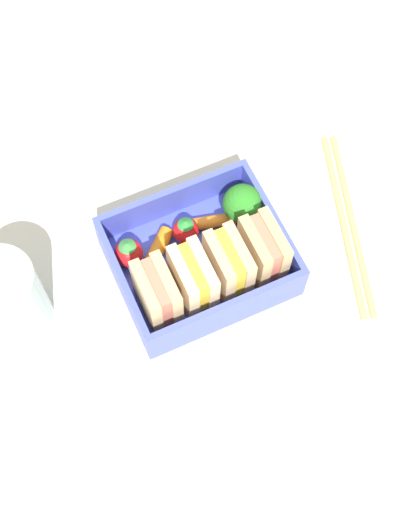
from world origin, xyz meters
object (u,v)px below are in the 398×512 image
sandwich_center_right (157,294)px  strawberry_far_left (189,229)px  broccoli_floret (242,204)px  carrot_stick_left (210,222)px  sandwich_left (263,250)px  drinking_glass (8,298)px  sandwich_center_left (228,264)px  sandwich_center (193,279)px  chopstick_pair (348,222)px  carrot_stick_far_left (159,246)px  strawberry_left (128,252)px

sandwich_center_right → strawberry_far_left: (-5.69, -5.70, -1.72)cm
sandwich_center_right → broccoli_floret: (-11.13, -5.33, -0.26)cm
sandwich_center_right → carrot_stick_left: size_ratio=1.25×
strawberry_far_left → sandwich_left: bearing=131.0°
sandwich_left → drinking_glass: 23.47cm
sandwich_center_left → sandwich_center: same height
sandwich_center_right → chopstick_pair: size_ratio=0.31×
chopstick_pair → sandwich_left: bearing=5.0°
sandwich_center_right → sandwich_center_left: bearing=180.0°
sandwich_left → carrot_stick_left: sandwich_left is taller
sandwich_center_left → broccoli_floret: 6.69cm
carrot_stick_left → drinking_glass: size_ratio=0.54×
sandwich_center_right → carrot_stick_far_left: (-2.41, -5.50, -2.42)cm
strawberry_far_left → strawberry_left: bearing=-0.1°
chopstick_pair → carrot_stick_far_left: bearing=-13.8°
carrot_stick_left → strawberry_far_left: 2.45cm
drinking_glass → sandwich_center: bearing=162.5°
carrot_stick_far_left → sandwich_center_left: bearing=130.4°
sandwich_center → strawberry_left: sandwich_center is taller
carrot_stick_far_left → chopstick_pair: 19.28cm
sandwich_center_left → drinking_glass: drinking_glass is taller
broccoli_floret → carrot_stick_far_left: bearing=-1.1°
broccoli_floret → drinking_glass: (23.43, 0.35, 0.52)cm
carrot_stick_left → carrot_stick_far_left: carrot_stick_far_left is taller
broccoli_floret → chopstick_pair: size_ratio=0.24×
carrot_stick_far_left → drinking_glass: bearing=2.0°
sandwich_center → chopstick_pair: 18.00cm
sandwich_center_left → carrot_stick_left: bearing=-98.7°
sandwich_left → chopstick_pair: 11.20cm
sandwich_center → sandwich_left: bearing=180.0°
strawberry_left → chopstick_pair: size_ratio=0.17×
chopstick_pair → strawberry_left: bearing=-12.5°
carrot_stick_far_left → strawberry_left: strawberry_left is taller
chopstick_pair → broccoli_floret: bearing=-24.0°
sandwich_center_left → sandwich_center: size_ratio=1.00×
sandwich_center_right → sandwich_left: bearing=180.0°
chopstick_pair → drinking_glass: drinking_glass is taller
carrot_stick_left → drinking_glass: bearing=2.6°
sandwich_center_right → carrot_stick_left: sandwich_center_right is taller
carrot_stick_far_left → strawberry_left: (3.04, -0.21, 0.80)cm
broccoli_floret → sandwich_center_right: bearing=25.6°
carrot_stick_far_left → chopstick_pair: carrot_stick_far_left is taller
sandwich_left → carrot_stick_left: (2.64, -5.92, -2.50)cm
sandwich_center_right → carrot_stick_far_left: sandwich_center_right is taller
sandwich_left → drinking_glass: drinking_glass is taller
carrot_stick_far_left → carrot_stick_left: bearing=-175.7°
sandwich_left → broccoli_floret: 5.36cm
sandwich_center → sandwich_center_right: (3.55, 0.00, 0.00)cm
sandwich_center → carrot_stick_left: size_ratio=1.25×
carrot_stick_left → broccoli_floret: bearing=169.4°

